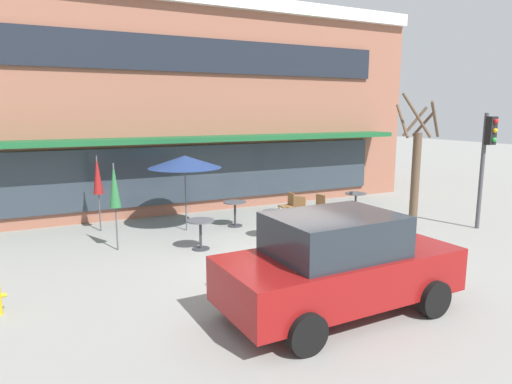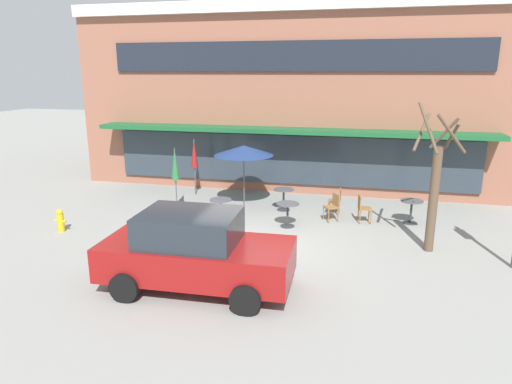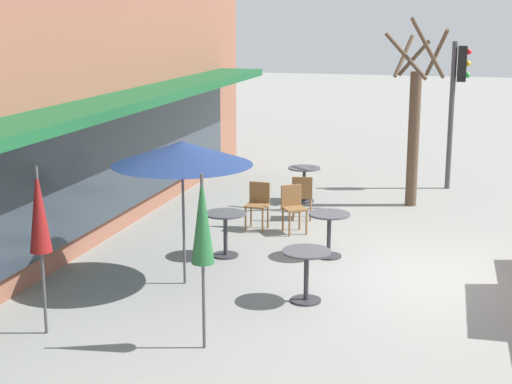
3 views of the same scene
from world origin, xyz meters
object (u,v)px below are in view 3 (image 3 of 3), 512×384
Objects in this scene: cafe_chair_2 at (258,202)px; street_tree at (414,124)px; patio_umbrella_corner_open at (39,211)px; cafe_chair_0 at (302,194)px; cafe_table_mid_patio at (306,267)px; patio_umbrella_cream_folded at (182,153)px; cafe_table_near_wall at (304,178)px; traffic_light_pole at (457,90)px; cafe_chair_1 at (293,205)px; cafe_table_by_tree at (225,227)px; cafe_table_streetside at (329,227)px; patio_umbrella_green_folded at (202,221)px.

cafe_chair_2 is 3.96m from street_tree.
cafe_chair_0 is at bearing -17.26° from patio_umbrella_corner_open.
cafe_chair_0 is (4.42, 1.00, 0.01)m from cafe_table_mid_patio.
patio_umbrella_cream_folded is 4.52m from cafe_chair_0.
cafe_table_near_wall is 0.85× the size of cafe_chair_0.
traffic_light_pole reaches higher than cafe_table_mid_patio.
cafe_table_near_wall and cafe_table_mid_patio have the same top height.
cafe_table_near_wall is 2.45m from cafe_chair_1.
cafe_table_near_wall is 1.53m from cafe_chair_0.
cafe_chair_1 is at bearing -16.59° from patio_umbrella_cream_folded.
cafe_table_by_tree is at bearing 177.65° from cafe_chair_2.
patio_umbrella_cream_folded is at bearing 167.33° from cafe_chair_0.
cafe_table_streetside is 0.85× the size of cafe_chair_1.
traffic_light_pole reaches higher than patio_umbrella_green_folded.
cafe_chair_2 is 0.26× the size of traffic_light_pole.
cafe_table_streetside is 0.35× the size of patio_umbrella_corner_open.
cafe_chair_1 reaches higher than cafe_table_streetside.
cafe_chair_0 is at bearing 1.67° from cafe_chair_1.
cafe_table_near_wall is 0.22× the size of traffic_light_pole.
cafe_table_near_wall is 4.22m from cafe_table_by_tree.
cafe_chair_2 reaches higher than cafe_table_by_tree.
cafe_table_by_tree is (-4.19, 0.47, 0.00)m from cafe_table_near_wall.
cafe_chair_2 is at bearing -2.35° from cafe_table_by_tree.
cafe_chair_2 reaches higher than cafe_table_mid_patio.
cafe_table_mid_patio is at bearing -164.34° from cafe_chair_1.
street_tree is (4.47, -2.75, 1.24)m from cafe_table_by_tree.
traffic_light_pole is (10.11, -4.79, 0.67)m from patio_umbrella_corner_open.
traffic_light_pole reaches higher than cafe_chair_2.
cafe_table_by_tree is at bearing -18.50° from patio_umbrella_corner_open.
cafe_chair_1 is at bearing -172.88° from cafe_table_near_wall.
street_tree is (0.27, -2.28, 1.24)m from cafe_table_near_wall.
patio_umbrella_green_folded is at bearing 165.02° from traffic_light_pole.
patio_umbrella_cream_folded is 3.63m from cafe_chair_2.
patio_umbrella_green_folded reaches higher than cafe_table_by_tree.
cafe_table_by_tree is 0.85× the size of cafe_chair_0.
patio_umbrella_corner_open is at bearing 161.50° from cafe_table_by_tree.
cafe_table_mid_patio is 3.62m from cafe_chair_1.
cafe_chair_2 is (0.06, 0.70, 0.00)m from cafe_chair_1.
patio_umbrella_corner_open reaches higher than cafe_table_near_wall.
patio_umbrella_cream_folded is 8.70m from traffic_light_pole.
cafe_table_mid_patio is 3.93m from cafe_chair_2.
patio_umbrella_corner_open is 0.56× the size of street_tree.
cafe_chair_2 is 0.23× the size of street_tree.
traffic_light_pole reaches higher than cafe_chair_0.
patio_umbrella_green_folded and patio_umbrella_cream_folded have the same top height.
cafe_chair_2 is (-0.87, 0.67, 0.00)m from cafe_chair_0.
cafe_chair_0 is (2.26, 0.95, 0.01)m from cafe_table_streetside.
cafe_chair_0 reaches higher than cafe_table_by_tree.
traffic_light_pole is (5.95, -1.85, 1.78)m from cafe_table_streetside.
patio_umbrella_green_folded is at bearing -153.84° from patio_umbrella_cream_folded.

